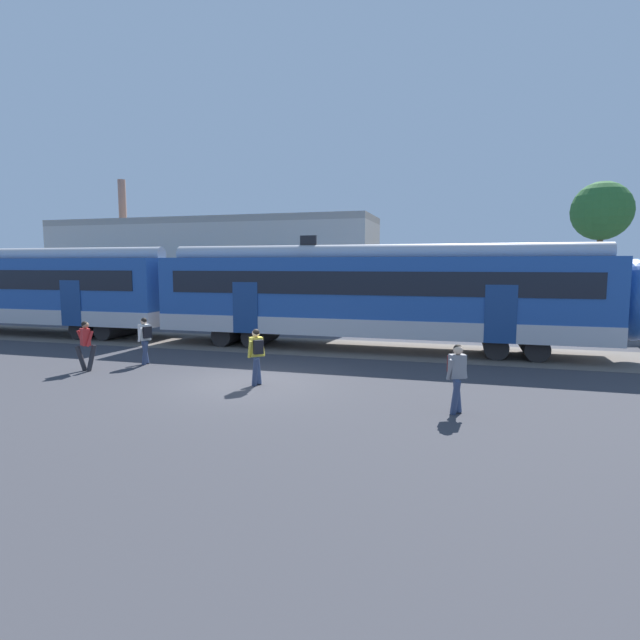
# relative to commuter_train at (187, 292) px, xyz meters

# --- Properties ---
(ground_plane) EXTENTS (160.00, 160.00, 0.00)m
(ground_plane) POSITION_rel_commuter_train_xyz_m (6.16, -6.86, -2.25)
(ground_plane) COLOR #38383D
(track_bed) EXTENTS (80.00, 4.40, 0.01)m
(track_bed) POSITION_rel_commuter_train_xyz_m (-2.48, 0.00, -2.25)
(track_bed) COLOR #605951
(track_bed) RESTS_ON ground
(commuter_train) EXTENTS (38.05, 3.07, 4.73)m
(commuter_train) POSITION_rel_commuter_train_xyz_m (0.00, 0.00, 0.00)
(commuter_train) COLOR silver
(commuter_train) RESTS_ON ground
(pedestrian_red) EXTENTS (0.67, 0.51, 1.67)m
(pedestrian_red) POSITION_rel_commuter_train_xyz_m (0.21, -6.78, -1.29)
(pedestrian_red) COLOR #28282D
(pedestrian_red) RESTS_ON ground
(pedestrian_white) EXTENTS (0.58, 0.65, 1.67)m
(pedestrian_white) POSITION_rel_commuter_train_xyz_m (1.43, -5.29, -1.26)
(pedestrian_white) COLOR navy
(pedestrian_white) RESTS_ON ground
(pedestrian_yellow) EXTENTS (0.50, 0.69, 1.67)m
(pedestrian_yellow) POSITION_rel_commuter_train_xyz_m (6.43, -7.06, -1.26)
(pedestrian_yellow) COLOR navy
(pedestrian_yellow) RESTS_ON ground
(pedestrian_grey) EXTENTS (0.51, 0.71, 1.67)m
(pedestrian_grey) POSITION_rel_commuter_train_xyz_m (12.06, -8.32, -1.26)
(pedestrian_grey) COLOR navy
(pedestrian_grey) RESTS_ON ground
(background_building) EXTENTS (21.46, 5.00, 9.20)m
(background_building) POSITION_rel_commuter_train_xyz_m (-3.77, 9.11, 0.95)
(background_building) COLOR #B2A899
(background_building) RESTS_ON ground
(street_tree_right) EXTENTS (3.33, 3.33, 8.24)m
(street_tree_right) POSITION_rel_commuter_train_xyz_m (19.67, 12.10, 4.26)
(street_tree_right) COLOR brown
(street_tree_right) RESTS_ON ground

